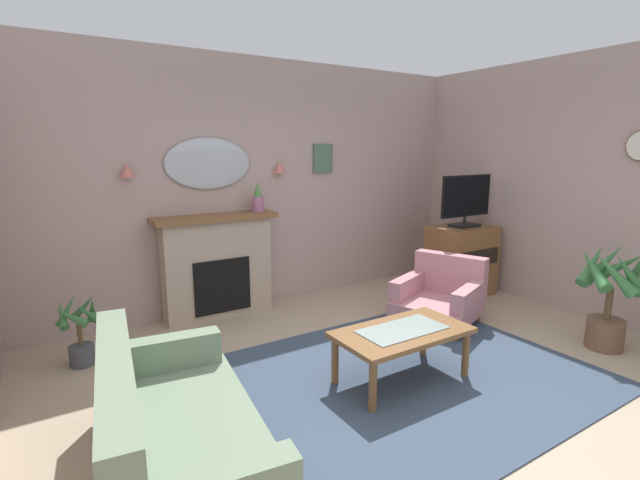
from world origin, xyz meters
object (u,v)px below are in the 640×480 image
object	(u,v)px
floral_couch	(166,423)
wall_mirror	(209,164)
coffee_table	(402,336)
potted_plant_corner_palm	(610,294)
wall_sconce_left	(127,170)
armchair_in_corner	(441,294)
potted_plant_small_fern	(79,331)
mantel_vase_right	(258,199)
tv_cabinet	(461,260)
tv_flatscreen	(466,199)
fireplace	(218,267)
framed_picture	(323,158)
wall_sconce_right	(280,167)

from	to	relation	value
floral_couch	wall_mirror	bearing A→B (deg)	64.80
coffee_table	potted_plant_corner_palm	xyz separation A→B (m)	(2.06, -0.57, 0.15)
wall_sconce_left	armchair_in_corner	xyz separation A→B (m)	(2.85, -1.56, -1.35)
armchair_in_corner	potted_plant_small_fern	size ratio (longest dim) A/B	1.68
mantel_vase_right	wall_mirror	size ratio (longest dim) A/B	0.35
mantel_vase_right	tv_cabinet	world-z (taller)	mantel_vase_right
armchair_in_corner	tv_flatscreen	xyz separation A→B (m)	(0.94, 0.52, 0.94)
fireplace	armchair_in_corner	bearing A→B (deg)	-36.39
wall_sconce_left	potted_plant_small_fern	xyz separation A→B (m)	(-0.60, -0.62, -1.34)
wall_mirror	tv_flatscreen	xyz separation A→B (m)	(2.94, -1.09, -0.46)
potted_plant_corner_palm	coffee_table	bearing A→B (deg)	164.62
framed_picture	potted_plant_corner_palm	world-z (taller)	framed_picture
potted_plant_small_fern	wall_sconce_left	bearing A→B (deg)	45.88
armchair_in_corner	tv_cabinet	size ratio (longest dim) A/B	1.17
framed_picture	tv_flatscreen	size ratio (longest dim) A/B	0.43
floral_couch	fireplace	bearing A→B (deg)	63.47
potted_plant_small_fern	armchair_in_corner	bearing A→B (deg)	-15.30
wall_sconce_right	fireplace	bearing A→B (deg)	-173.84
wall_sconce_left	floral_couch	xyz separation A→B (m)	(-0.31, -2.42, -1.34)
floral_couch	potted_plant_small_fern	world-z (taller)	floral_couch
wall_mirror	tv_flatscreen	world-z (taller)	wall_mirror
wall_sconce_left	wall_sconce_right	world-z (taller)	same
fireplace	tv_flatscreen	bearing A→B (deg)	-17.93
wall_sconce_left	fireplace	bearing A→B (deg)	-6.16
mantel_vase_right	armchair_in_corner	world-z (taller)	mantel_vase_right
mantel_vase_right	wall_mirror	distance (m)	0.67
mantel_vase_right	armchair_in_corner	size ratio (longest dim) A/B	0.32
fireplace	floral_couch	distance (m)	2.61
wall_sconce_left	floral_couch	bearing A→B (deg)	-97.32
fireplace	tv_cabinet	size ratio (longest dim) A/B	1.51
fireplace	wall_sconce_left	bearing A→B (deg)	173.84
coffee_table	armchair_in_corner	world-z (taller)	armchair_in_corner
wall_sconce_right	armchair_in_corner	xyz separation A→B (m)	(1.15, -1.56, -1.35)
mantel_vase_right	floral_couch	distance (m)	3.00
floral_couch	armchair_in_corner	size ratio (longest dim) A/B	1.71
potted_plant_corner_palm	tv_cabinet	bearing A→B (deg)	85.43
wall_sconce_left	coffee_table	bearing A→B (deg)	-55.89
tv_cabinet	floral_couch	bearing A→B (deg)	-161.21
floral_couch	tv_flatscreen	world-z (taller)	tv_flatscreen
potted_plant_corner_palm	armchair_in_corner	bearing A→B (deg)	120.76
potted_plant_corner_palm	wall_mirror	bearing A→B (deg)	133.44
potted_plant_corner_palm	mantel_vase_right	bearing A→B (deg)	129.52
mantel_vase_right	potted_plant_corner_palm	distance (m)	3.68
armchair_in_corner	potted_plant_small_fern	bearing A→B (deg)	164.70
wall_mirror	wall_sconce_left	xyz separation A→B (m)	(-0.85, -0.05, -0.05)
wall_sconce_right	tv_flatscreen	bearing A→B (deg)	-26.52
tv_flatscreen	wall_mirror	bearing A→B (deg)	159.61
wall_sconce_left	tv_cabinet	world-z (taller)	wall_sconce_left
potted_plant_small_fern	potted_plant_corner_palm	distance (m)	4.82
tv_flatscreen	potted_plant_corner_palm	distance (m)	1.99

